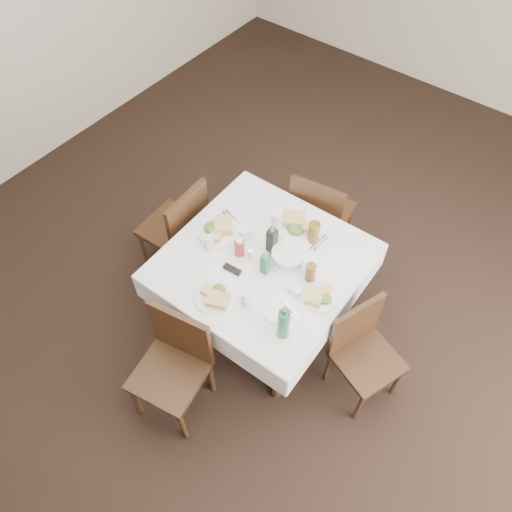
{
  "coord_description": "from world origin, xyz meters",
  "views": [
    {
      "loc": [
        1.07,
        -1.8,
        3.42
      ],
      "look_at": [
        -0.14,
        -0.22,
        0.8
      ],
      "focal_mm": 35.0,
      "sensor_mm": 36.0,
      "label": 1
    }
  ],
  "objects_px": {
    "water_s": "(246,298)",
    "water_n": "(277,220)",
    "bread_basket": "(288,257)",
    "green_bottle": "(284,323)",
    "chair_north": "(319,212)",
    "dining_table": "(263,267)",
    "water_w": "(209,243)",
    "oil_cruet_green": "(265,263)",
    "oil_cruet_dark": "(272,239)",
    "chair_south": "(175,358)",
    "water_e": "(312,272)",
    "ketchup_bottle": "(239,247)",
    "chair_east": "(361,346)",
    "coffee_mug": "(245,234)",
    "chair_west": "(180,226)"
  },
  "relations": [
    {
      "from": "oil_cruet_dark",
      "to": "chair_south",
      "type": "bearing_deg",
      "value": -94.59
    },
    {
      "from": "chair_west",
      "to": "oil_cruet_green",
      "type": "xyz_separation_m",
      "value": [
        0.88,
        -0.08,
        0.33
      ]
    },
    {
      "from": "dining_table",
      "to": "water_w",
      "type": "xyz_separation_m",
      "value": [
        -0.35,
        -0.14,
        0.14
      ]
    },
    {
      "from": "oil_cruet_dark",
      "to": "coffee_mug",
      "type": "relative_size",
      "value": 1.91
    },
    {
      "from": "chair_south",
      "to": "green_bottle",
      "type": "xyz_separation_m",
      "value": [
        0.51,
        0.44,
        0.37
      ]
    },
    {
      "from": "water_e",
      "to": "ketchup_bottle",
      "type": "bearing_deg",
      "value": -164.62
    },
    {
      "from": "dining_table",
      "to": "bread_basket",
      "type": "xyz_separation_m",
      "value": [
        0.13,
        0.1,
        0.13
      ]
    },
    {
      "from": "chair_east",
      "to": "coffee_mug",
      "type": "relative_size",
      "value": 6.36
    },
    {
      "from": "chair_east",
      "to": "bread_basket",
      "type": "relative_size",
      "value": 3.34
    },
    {
      "from": "green_bottle",
      "to": "water_n",
      "type": "bearing_deg",
      "value": 128.65
    },
    {
      "from": "dining_table",
      "to": "water_w",
      "type": "relative_size",
      "value": 10.92
    },
    {
      "from": "dining_table",
      "to": "oil_cruet_green",
      "type": "distance_m",
      "value": 0.2
    },
    {
      "from": "chair_west",
      "to": "green_bottle",
      "type": "xyz_separation_m",
      "value": [
        1.24,
        -0.38,
        0.37
      ]
    },
    {
      "from": "chair_west",
      "to": "dining_table",
      "type": "bearing_deg",
      "value": -1.08
    },
    {
      "from": "dining_table",
      "to": "chair_west",
      "type": "bearing_deg",
      "value": 178.92
    },
    {
      "from": "chair_west",
      "to": "bread_basket",
      "type": "relative_size",
      "value": 3.68
    },
    {
      "from": "bread_basket",
      "to": "water_w",
      "type": "bearing_deg",
      "value": -153.21
    },
    {
      "from": "chair_east",
      "to": "water_e",
      "type": "xyz_separation_m",
      "value": [
        -0.47,
        0.08,
        0.35
      ]
    },
    {
      "from": "water_n",
      "to": "water_s",
      "type": "relative_size",
      "value": 1.29
    },
    {
      "from": "water_n",
      "to": "green_bottle",
      "type": "distance_m",
      "value": 0.84
    },
    {
      "from": "chair_north",
      "to": "ketchup_bottle",
      "type": "bearing_deg",
      "value": -97.88
    },
    {
      "from": "water_w",
      "to": "oil_cruet_green",
      "type": "bearing_deg",
      "value": 10.52
    },
    {
      "from": "coffee_mug",
      "to": "green_bottle",
      "type": "relative_size",
      "value": 0.46
    },
    {
      "from": "water_w",
      "to": "coffee_mug",
      "type": "xyz_separation_m",
      "value": [
        0.13,
        0.22,
        -0.02
      ]
    },
    {
      "from": "water_s",
      "to": "water_n",
      "type": "bearing_deg",
      "value": 109.27
    },
    {
      "from": "water_n",
      "to": "ketchup_bottle",
      "type": "relative_size",
      "value": 0.98
    },
    {
      "from": "water_s",
      "to": "bread_basket",
      "type": "relative_size",
      "value": 0.46
    },
    {
      "from": "green_bottle",
      "to": "water_w",
      "type": "bearing_deg",
      "value": 163.78
    },
    {
      "from": "chair_north",
      "to": "bread_basket",
      "type": "height_order",
      "value": "chair_north"
    },
    {
      "from": "chair_south",
      "to": "ketchup_bottle",
      "type": "xyz_separation_m",
      "value": [
        -0.08,
        0.76,
        0.32
      ]
    },
    {
      "from": "water_e",
      "to": "water_w",
      "type": "relative_size",
      "value": 0.99
    },
    {
      "from": "chair_east",
      "to": "green_bottle",
      "type": "relative_size",
      "value": 2.92
    },
    {
      "from": "coffee_mug",
      "to": "chair_west",
      "type": "bearing_deg",
      "value": -174.33
    },
    {
      "from": "water_w",
      "to": "green_bottle",
      "type": "distance_m",
      "value": 0.81
    },
    {
      "from": "water_n",
      "to": "water_e",
      "type": "height_order",
      "value": "water_n"
    },
    {
      "from": "green_bottle",
      "to": "dining_table",
      "type": "bearing_deg",
      "value": 139.28
    },
    {
      "from": "chair_north",
      "to": "chair_south",
      "type": "distance_m",
      "value": 1.6
    },
    {
      "from": "ketchup_bottle",
      "to": "chair_north",
      "type": "bearing_deg",
      "value": 82.12
    },
    {
      "from": "chair_north",
      "to": "ketchup_bottle",
      "type": "relative_size",
      "value": 6.07
    },
    {
      "from": "chair_east",
      "to": "ketchup_bottle",
      "type": "relative_size",
      "value": 5.56
    },
    {
      "from": "water_s",
      "to": "bread_basket",
      "type": "bearing_deg",
      "value": 88.37
    },
    {
      "from": "chair_west",
      "to": "ketchup_bottle",
      "type": "relative_size",
      "value": 6.11
    },
    {
      "from": "green_bottle",
      "to": "chair_north",
      "type": "bearing_deg",
      "value": 112.08
    },
    {
      "from": "chair_west",
      "to": "chair_north",
      "type": "bearing_deg",
      "value": 45.17
    },
    {
      "from": "chair_north",
      "to": "bread_basket",
      "type": "bearing_deg",
      "value": -75.82
    },
    {
      "from": "chair_west",
      "to": "water_e",
      "type": "xyz_separation_m",
      "value": [
        1.14,
        0.07,
        0.3
      ]
    },
    {
      "from": "dining_table",
      "to": "green_bottle",
      "type": "xyz_separation_m",
      "value": [
        0.43,
        -0.37,
        0.21
      ]
    },
    {
      "from": "water_s",
      "to": "chair_north",
      "type": "bearing_deg",
      "value": 98.2
    },
    {
      "from": "water_w",
      "to": "oil_cruet_dark",
      "type": "bearing_deg",
      "value": 36.14
    },
    {
      "from": "dining_table",
      "to": "coffee_mug",
      "type": "xyz_separation_m",
      "value": [
        -0.21,
        0.07,
        0.13
      ]
    }
  ]
}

